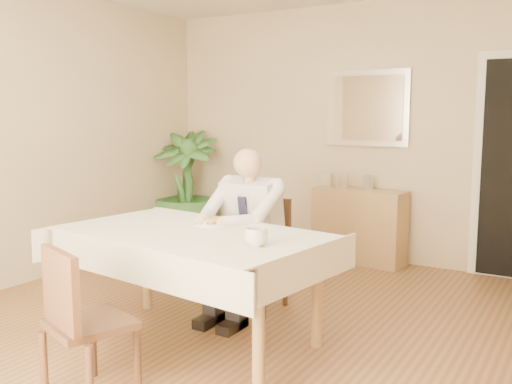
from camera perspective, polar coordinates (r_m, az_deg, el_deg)
The scene contains 16 objects.
room at distance 3.69m, azimuth -2.80°, elevation 4.75°, with size 5.00×5.02×2.60m.
mirror at distance 5.89m, azimuth 11.05°, elevation 8.23°, with size 0.86×0.04×0.76m.
dining_table at distance 3.70m, azimuth -6.47°, elevation -5.19°, with size 1.85×1.24×0.75m.
chair_far at distance 4.45m, azimuth 0.44°, elevation -5.47°, with size 0.43×0.43×0.85m.
chair_near at distance 3.13m, azimuth -17.33°, elevation -11.79°, with size 0.50×0.52×0.84m.
seated_man at distance 4.17m, azimuth -1.53°, elevation -3.32°, with size 0.48×0.72×1.24m.
plate at distance 3.87m, azimuth -4.29°, elevation -3.15°, with size 0.26×0.26×0.02m, color white.
food at distance 3.87m, azimuth -4.29°, elevation -2.83°, with size 0.14×0.14×0.06m, color brown.
knife at distance 3.80m, azimuth -4.32°, elevation -3.11°, with size 0.01×0.01×0.13m, color silver.
fork at distance 3.84m, azimuth -5.30°, elevation -2.99°, with size 0.01×0.01×0.13m, color silver.
coffee_mug at distance 3.24m, azimuth 0.03°, elevation -4.53°, with size 0.13×0.13×0.10m, color white.
sideboard at distance 5.86m, azimuth 10.24°, elevation -3.35°, with size 0.93×0.32×0.74m, color tan.
photo_frame_left at distance 5.94m, azimuth 7.06°, elevation 1.20°, with size 0.10×0.02×0.14m, color silver.
photo_frame_center at distance 5.87m, azimuth 8.65°, elevation 1.08°, with size 0.10×0.02×0.14m, color silver.
photo_frame_right at distance 5.81m, azimuth 11.14°, elevation 0.95°, with size 0.10×0.02×0.14m, color silver.
potted_palm at distance 6.55m, azimuth -7.02°, elevation 0.38°, with size 0.73×0.73×1.30m, color #2B5A23.
Camera 1 is at (2.04, -3.07, 1.50)m, focal length 40.00 mm.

